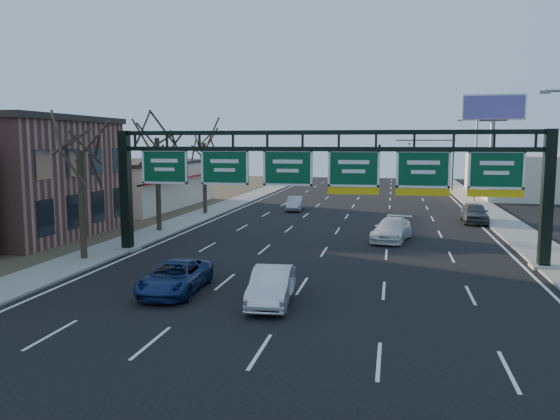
% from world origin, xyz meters
% --- Properties ---
extents(ground, '(160.00, 160.00, 0.00)m').
position_xyz_m(ground, '(0.00, 0.00, 0.00)').
color(ground, black).
rests_on(ground, ground).
extents(sidewalk_left, '(3.00, 120.00, 0.12)m').
position_xyz_m(sidewalk_left, '(-12.80, 20.00, 0.06)').
color(sidewalk_left, gray).
rests_on(sidewalk_left, ground).
extents(sidewalk_right, '(3.00, 120.00, 0.12)m').
position_xyz_m(sidewalk_right, '(12.80, 20.00, 0.06)').
color(sidewalk_right, gray).
rests_on(sidewalk_right, ground).
extents(dirt_strip_left, '(21.00, 120.00, 0.06)m').
position_xyz_m(dirt_strip_left, '(-25.00, 20.00, 0.03)').
color(dirt_strip_left, '#473D2B').
rests_on(dirt_strip_left, ground).
extents(lane_markings, '(21.60, 120.00, 0.01)m').
position_xyz_m(lane_markings, '(0.00, 20.00, 0.01)').
color(lane_markings, white).
rests_on(lane_markings, ground).
extents(sign_gantry, '(24.60, 1.20, 7.20)m').
position_xyz_m(sign_gantry, '(0.16, 8.00, 4.63)').
color(sign_gantry, black).
rests_on(sign_gantry, ground).
extents(brick_block, '(10.40, 12.40, 8.30)m').
position_xyz_m(brick_block, '(-21.50, 11.00, 4.16)').
color(brick_block, '#915C4F').
rests_on(brick_block, ground).
extents(cream_strip, '(10.90, 18.40, 4.70)m').
position_xyz_m(cream_strip, '(-21.48, 29.00, 2.36)').
color(cream_strip, beige).
rests_on(cream_strip, ground).
extents(building_right_distant, '(12.00, 20.00, 5.00)m').
position_xyz_m(building_right_distant, '(20.00, 50.00, 2.50)').
color(building_right_distant, beige).
rests_on(building_right_distant, ground).
extents(tree_gantry, '(3.60, 3.60, 8.48)m').
position_xyz_m(tree_gantry, '(-12.80, 5.00, 7.11)').
color(tree_gantry, '#31271B').
rests_on(tree_gantry, sidewalk_left).
extents(tree_mid, '(3.60, 3.60, 9.24)m').
position_xyz_m(tree_mid, '(-12.80, 15.00, 7.85)').
color(tree_mid, '#31271B').
rests_on(tree_mid, sidewalk_left).
extents(tree_far, '(3.60, 3.60, 8.86)m').
position_xyz_m(tree_far, '(-12.80, 25.00, 7.48)').
color(tree_far, '#31271B').
rests_on(tree_far, sidewalk_left).
extents(streetlight_far, '(2.15, 0.22, 9.00)m').
position_xyz_m(streetlight_far, '(12.47, 40.00, 5.08)').
color(streetlight_far, slate).
rests_on(streetlight_far, sidewalk_right).
extents(billboard_right, '(7.00, 0.50, 12.00)m').
position_xyz_m(billboard_right, '(15.00, 44.98, 9.06)').
color(billboard_right, slate).
rests_on(billboard_right, ground).
extents(traffic_signal_mast, '(10.16, 0.54, 7.00)m').
position_xyz_m(traffic_signal_mast, '(5.69, 55.00, 5.50)').
color(traffic_signal_mast, black).
rests_on(traffic_signal_mast, ground).
extents(car_blue_suv, '(2.44, 4.96, 1.35)m').
position_xyz_m(car_blue_suv, '(-5.26, -0.13, 0.68)').
color(car_blue_suv, navy).
rests_on(car_blue_suv, ground).
extents(car_silver_sedan, '(1.89, 4.52, 1.45)m').
position_xyz_m(car_silver_sedan, '(-0.77, -0.91, 0.73)').
color(car_silver_sedan, silver).
rests_on(car_silver_sedan, ground).
extents(car_white_wagon, '(3.08, 5.42, 1.48)m').
position_xyz_m(car_white_wagon, '(3.96, 14.70, 0.74)').
color(car_white_wagon, white).
rests_on(car_white_wagon, ground).
extents(car_grey_far, '(2.12, 4.93, 1.66)m').
position_xyz_m(car_grey_far, '(10.50, 24.34, 0.83)').
color(car_grey_far, '#47494C').
rests_on(car_grey_far, ground).
extents(car_silver_distant, '(1.63, 4.11, 1.33)m').
position_xyz_m(car_silver_distant, '(-5.24, 29.38, 0.67)').
color(car_silver_distant, '#9F9FA4').
rests_on(car_silver_distant, ground).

